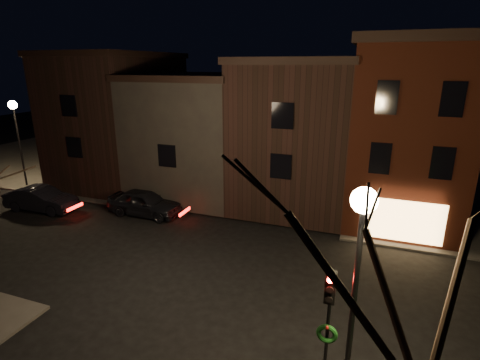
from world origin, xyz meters
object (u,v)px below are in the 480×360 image
traffic_signal (328,316)px  parked_car_b (41,199)px  street_lamp_far (15,120)px  street_lamp_near (359,246)px  parked_car_a (145,203)px  bare_tree_right (447,275)px

traffic_signal → parked_car_b: (-19.28, 8.28, -2.03)m
street_lamp_far → parked_car_b: street_lamp_far is taller
street_lamp_near → parked_car_a: size_ratio=1.36×
parked_car_a → traffic_signal: bearing=-128.4°
street_lamp_near → bare_tree_right: (1.30, -2.50, 0.97)m
street_lamp_near → street_lamp_far: same height
traffic_signal → bare_tree_right: 4.87m
parked_car_b → parked_car_a: bearing=-80.5°
traffic_signal → parked_car_b: traffic_signal is taller
bare_tree_right → traffic_signal: bearing=122.4°
street_lamp_near → traffic_signal: (-0.60, 0.49, -2.37)m
street_lamp_near → parked_car_a: bearing=141.5°
traffic_signal → parked_car_a: 16.16m
bare_tree_right → parked_car_a: bearing=138.1°
street_lamp_far → traffic_signal: 27.35m
parked_car_a → street_lamp_far: bearing=81.8°
traffic_signal → street_lamp_near: bearing=-39.4°
bare_tree_right → parked_car_b: (-21.18, 11.27, -5.37)m
parked_car_a → street_lamp_near: bearing=-128.4°
bare_tree_right → parked_car_a: (-14.47, 12.96, -5.34)m
traffic_signal → parked_car_a: (-12.57, 9.97, -2.00)m
street_lamp_near → street_lamp_far: size_ratio=1.00×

